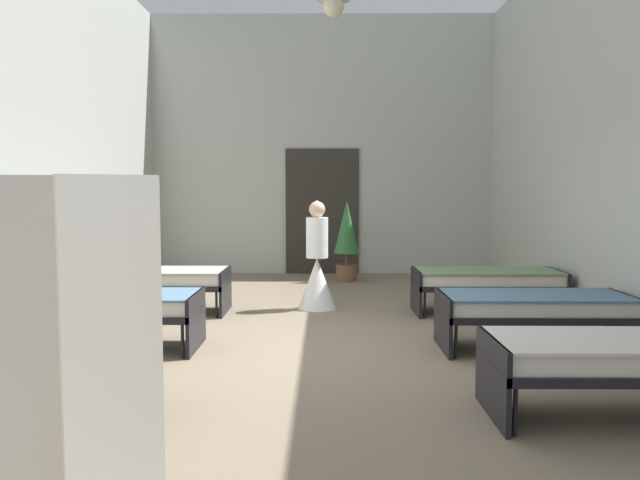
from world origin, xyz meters
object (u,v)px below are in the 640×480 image
at_px(bed_right_row_0, 623,357).
at_px(bed_right_row_1, 535,307).
at_px(nurse_near_aisle, 317,270).
at_px(potted_plant, 347,235).
at_px(bed_right_row_2, 487,280).
at_px(bed_left_row_0, 13,356).
at_px(bed_left_row_2, 155,280).
at_px(privacy_screen, 16,377).
at_px(bed_left_row_1, 105,307).

height_order(bed_right_row_0, bed_right_row_1, same).
xyz_separation_m(nurse_near_aisle, potted_plant, (0.49, 2.57, 0.29)).
bearing_deg(bed_right_row_2, potted_plant, 121.46).
height_order(bed_left_row_0, bed_right_row_2, same).
xyz_separation_m(bed_left_row_2, potted_plant, (2.63, 2.86, 0.38)).
relative_size(bed_left_row_0, nurse_near_aisle, 1.28).
bearing_deg(bed_right_row_0, privacy_screen, -151.68).
distance_m(bed_left_row_0, bed_right_row_0, 4.38).
distance_m(bed_left_row_2, bed_right_row_2, 4.38).
height_order(bed_left_row_2, nurse_near_aisle, nurse_near_aisle).
relative_size(bed_left_row_1, bed_left_row_2, 1.00).
height_order(bed_right_row_1, nurse_near_aisle, nurse_near_aisle).
height_order(bed_left_row_2, potted_plant, potted_plant).
height_order(bed_left_row_0, potted_plant, potted_plant).
xyz_separation_m(bed_left_row_2, nurse_near_aisle, (2.14, 0.29, 0.09)).
relative_size(bed_right_row_0, nurse_near_aisle, 1.28).
bearing_deg(bed_left_row_2, bed_right_row_1, -23.44).
relative_size(bed_right_row_1, privacy_screen, 1.12).
bearing_deg(nurse_near_aisle, bed_right_row_0, 31.93).
bearing_deg(nurse_near_aisle, potted_plant, 172.40).
height_order(bed_right_row_2, potted_plant, potted_plant).
xyz_separation_m(bed_left_row_1, bed_left_row_2, (0.00, 1.90, 0.00)).
xyz_separation_m(bed_left_row_0, bed_right_row_2, (4.38, 3.80, 0.00)).
relative_size(bed_right_row_0, bed_right_row_2, 1.00).
bearing_deg(bed_left_row_1, privacy_screen, -75.78).
height_order(bed_left_row_2, privacy_screen, privacy_screen).
bearing_deg(bed_left_row_1, potted_plant, 61.09).
bearing_deg(bed_left_row_1, bed_right_row_0, -23.44).
bearing_deg(bed_right_row_1, bed_left_row_0, -156.56).
bearing_deg(bed_left_row_0, bed_right_row_2, 40.93).
xyz_separation_m(bed_right_row_2, potted_plant, (-1.75, 2.86, 0.38)).
xyz_separation_m(bed_left_row_0, bed_right_row_1, (4.38, 1.90, 0.00)).
bearing_deg(potted_plant, bed_right_row_2, -58.54).
distance_m(bed_left_row_2, nurse_near_aisle, 2.16).
bearing_deg(bed_right_row_2, bed_right_row_0, -90.00).
xyz_separation_m(bed_right_row_0, bed_right_row_1, (0.00, 1.90, 0.00)).
height_order(bed_left_row_1, nurse_near_aisle, nurse_near_aisle).
height_order(bed_left_row_2, bed_right_row_2, same).
height_order(nurse_near_aisle, potted_plant, nurse_near_aisle).
bearing_deg(bed_right_row_0, bed_left_row_1, 156.56).
bearing_deg(potted_plant, bed_left_row_0, -111.54).
bearing_deg(bed_left_row_1, bed_left_row_0, -90.00).
bearing_deg(bed_right_row_2, bed_left_row_0, -139.07).
bearing_deg(bed_left_row_1, bed_right_row_2, 23.44).
bearing_deg(bed_right_row_0, bed_left_row_0, 180.00).
relative_size(bed_left_row_1, nurse_near_aisle, 1.28).
distance_m(bed_right_row_0, bed_left_row_1, 4.78).
height_order(bed_left_row_0, bed_left_row_2, same).
relative_size(bed_left_row_1, privacy_screen, 1.12).
relative_size(bed_right_row_1, bed_right_row_2, 1.00).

